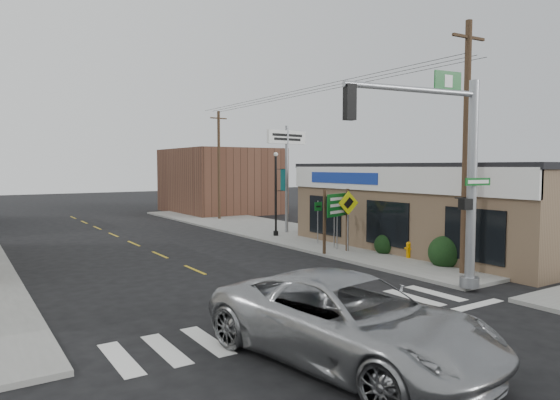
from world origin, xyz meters
TOP-DOWN VIEW (x-y plane):
  - ground at (0.00, 0.00)m, footprint 140.00×140.00m
  - sidewalk_right at (9.00, 13.00)m, footprint 6.00×38.00m
  - center_line at (0.00, 8.00)m, footprint 0.12×56.00m
  - crosswalk at (0.00, 0.40)m, footprint 11.00×2.20m
  - thrift_store at (14.50, 6.00)m, footprint 12.00×14.00m
  - bldg_distant_right at (12.00, 30.00)m, footprint 8.00×10.00m
  - suv at (-1.07, -2.38)m, footprint 4.02×6.89m
  - traffic_signal_pole at (5.38, 0.00)m, footprint 5.43×0.40m
  - guide_sign at (6.76, 7.48)m, footprint 1.66×0.14m
  - fire_hydrant at (8.50, 4.71)m, footprint 0.23×0.23m
  - ped_crossing_sign at (7.39, 7.40)m, footprint 1.09×0.08m
  - lamp_post at (7.52, 13.71)m, footprint 0.62×0.48m
  - dance_center_sign at (8.81, 14.61)m, footprint 2.99×0.19m
  - bare_tree at (10.13, 6.71)m, footprint 2.33×2.33m
  - shrub_front at (8.54, 2.84)m, footprint 1.34×1.34m
  - shrub_back at (8.58, 6.21)m, footprint 0.97×0.97m
  - utility_pole_near at (7.85, 1.48)m, footprint 1.60×0.24m
  - utility_pole_far at (8.84, 23.75)m, footprint 1.40×0.21m

SIDE VIEW (x-z plane):
  - ground at x=0.00m, z-range 0.00..0.00m
  - center_line at x=0.00m, z-range 0.00..0.01m
  - crosswalk at x=0.00m, z-range 0.00..0.01m
  - sidewalk_right at x=9.00m, z-range 0.00..0.13m
  - shrub_back at x=8.58m, z-range 0.13..0.86m
  - fire_hydrant at x=8.50m, z-range 0.16..0.88m
  - shrub_front at x=8.54m, z-range 0.13..1.14m
  - suv at x=-1.07m, z-range 0.00..1.80m
  - thrift_store at x=14.50m, z-range 0.00..4.00m
  - guide_sign at x=6.76m, z-range 0.55..3.46m
  - ped_crossing_sign at x=7.39m, z-range 0.64..3.44m
  - bldg_distant_right at x=12.00m, z-range 0.00..5.60m
  - lamp_post at x=7.52m, z-range 0.52..5.26m
  - bare_tree at x=10.13m, z-range 1.46..6.12m
  - traffic_signal_pole at x=5.38m, z-range 0.78..7.66m
  - utility_pole_far at x=8.84m, z-range 0.23..8.27m
  - utility_pole_near at x=7.85m, z-range 0.25..9.43m
  - dance_center_sign at x=8.81m, z-range 1.77..8.12m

